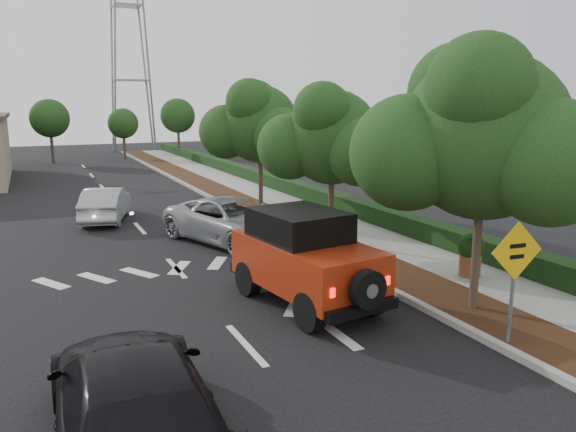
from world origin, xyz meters
TOP-DOWN VIEW (x-y plane):
  - ground at (0.00, 0.00)m, footprint 120.00×120.00m
  - curb at (4.60, 12.00)m, footprint 0.20×70.00m
  - planting_strip at (5.60, 12.00)m, footprint 1.80×70.00m
  - sidewalk at (7.50, 12.00)m, footprint 2.00×70.00m
  - hedge at (8.90, 12.00)m, footprint 0.80×70.00m
  - transmission_tower at (6.00, 48.00)m, footprint 7.00×4.00m
  - street_tree_near at (5.60, -0.50)m, footprint 3.80×3.80m
  - street_tree_mid at (5.60, 6.50)m, footprint 3.20×3.20m
  - street_tree_far at (5.60, 13.00)m, footprint 3.40×3.40m
  - red_jeep at (2.17, 1.81)m, footprint 2.54×4.70m
  - silver_suv_ahead at (2.63, 8.30)m, footprint 4.40×6.22m
  - black_suv_oncoming at (-2.70, -2.69)m, footprint 2.46×5.56m
  - silver_sedan_oncoming at (-1.00, 14.10)m, footprint 2.66×4.57m
  - speed_hump_sign at (4.80, -2.41)m, footprint 1.18×0.15m
  - terracotta_planter at (7.24, 1.41)m, footprint 0.74×0.74m

SIDE VIEW (x-z plane):
  - ground at x=0.00m, z-range 0.00..0.00m
  - transmission_tower at x=6.00m, z-range -14.00..14.00m
  - street_tree_near at x=5.60m, z-range -2.96..2.96m
  - street_tree_mid at x=5.60m, z-range -2.66..2.66m
  - street_tree_far at x=5.60m, z-range -2.81..2.81m
  - planting_strip at x=5.60m, z-range 0.00..0.12m
  - sidewalk at x=7.50m, z-range 0.00..0.12m
  - curb at x=4.60m, z-range 0.00..0.15m
  - hedge at x=8.90m, z-range 0.00..0.80m
  - silver_sedan_oncoming at x=-1.00m, z-range 0.00..1.42m
  - silver_suv_ahead at x=2.63m, z-range 0.00..1.58m
  - black_suv_oncoming at x=-2.70m, z-range 0.00..1.59m
  - terracotta_planter at x=7.24m, z-range 0.23..1.52m
  - red_jeep at x=2.17m, z-range 0.02..2.34m
  - speed_hump_sign at x=4.80m, z-range 0.49..3.01m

